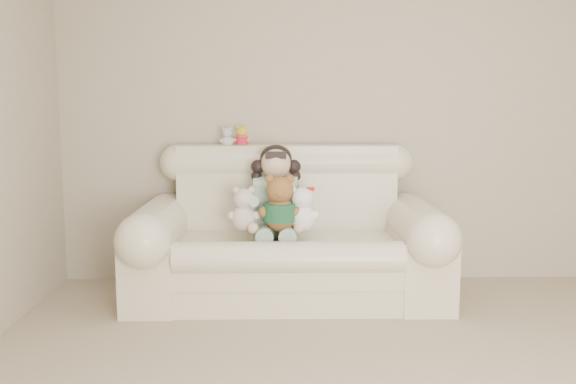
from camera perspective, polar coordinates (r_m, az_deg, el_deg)
The scene contains 8 objects.
wall_back at distance 4.65m, azimuth 7.12°, elevation 7.79°, with size 4.50×4.50×0.00m, color #B3A08E.
sofa at distance 4.17m, azimuth -0.02°, elevation -3.01°, with size 2.10×0.95×1.03m, color #F4EAC4, non-canonical shape.
seated_child at distance 4.21m, azimuth -1.11°, elevation 0.18°, with size 0.38×0.47×0.64m, color #306B46, non-canonical shape.
brown_teddy at distance 4.01m, azimuth -0.75°, elevation -0.53°, with size 0.28×0.21×0.43m, color brown, non-canonical shape.
white_cat at distance 4.02m, azimuth 1.33°, elevation -1.13°, with size 0.22×0.17×0.35m, color white, non-canonical shape.
cream_teddy at distance 4.04m, azimuth -4.09°, elevation -1.17°, with size 0.22×0.17×0.34m, color beige, non-canonical shape.
yellow_mini_bear at distance 4.50m, azimuth -4.26°, elevation 5.29°, with size 0.12×0.09×0.18m, color gold, non-canonical shape.
grey_mini_plush at distance 4.47m, azimuth -5.63°, elevation 5.18°, with size 0.11×0.08×0.17m, color silver, non-canonical shape.
Camera 1 is at (-0.65, -2.10, 1.31)m, focal length 38.66 mm.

